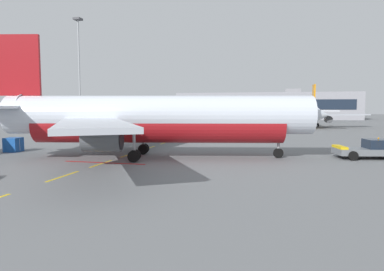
{
  "coord_description": "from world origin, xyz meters",
  "views": [
    {
      "loc": [
        33.12,
        -6.29,
        5.14
      ],
      "look_at": [
        25.2,
        26.37,
        2.28
      ],
      "focal_mm": 32.17,
      "sensor_mm": 36.0,
      "label": 1
    }
  ],
  "objects_px": {
    "airliner_foreground": "(153,118)",
    "pushback_tug": "(369,149)",
    "uld_cargo_container": "(13,145)",
    "airliner_mid_left": "(308,114)",
    "apron_light_mast_near": "(79,60)"
  },
  "relations": [
    {
      "from": "airliner_foreground",
      "to": "pushback_tug",
      "type": "bearing_deg",
      "value": 12.16
    },
    {
      "from": "airliner_foreground",
      "to": "uld_cargo_container",
      "type": "relative_size",
      "value": 20.17
    },
    {
      "from": "pushback_tug",
      "to": "airliner_mid_left",
      "type": "height_order",
      "value": "airliner_mid_left"
    },
    {
      "from": "airliner_mid_left",
      "to": "uld_cargo_container",
      "type": "xyz_separation_m",
      "value": [
        -36.91,
        -59.37,
        -2.43
      ]
    },
    {
      "from": "pushback_tug",
      "to": "uld_cargo_container",
      "type": "height_order",
      "value": "pushback_tug"
    },
    {
      "from": "airliner_foreground",
      "to": "pushback_tug",
      "type": "height_order",
      "value": "airliner_foreground"
    },
    {
      "from": "airliner_mid_left",
      "to": "apron_light_mast_near",
      "type": "bearing_deg",
      "value": -164.95
    },
    {
      "from": "airliner_mid_left",
      "to": "uld_cargo_container",
      "type": "relative_size",
      "value": 16.54
    },
    {
      "from": "uld_cargo_container",
      "to": "apron_light_mast_near",
      "type": "height_order",
      "value": "apron_light_mast_near"
    },
    {
      "from": "airliner_mid_left",
      "to": "uld_cargo_container",
      "type": "bearing_deg",
      "value": -121.87
    },
    {
      "from": "airliner_mid_left",
      "to": "pushback_tug",
      "type": "bearing_deg",
      "value": -88.93
    },
    {
      "from": "airliner_mid_left",
      "to": "uld_cargo_container",
      "type": "distance_m",
      "value": 69.95
    },
    {
      "from": "apron_light_mast_near",
      "to": "airliner_mid_left",
      "type": "bearing_deg",
      "value": 15.05
    },
    {
      "from": "airliner_foreground",
      "to": "apron_light_mast_near",
      "type": "distance_m",
      "value": 58.76
    },
    {
      "from": "airliner_mid_left",
      "to": "apron_light_mast_near",
      "type": "distance_m",
      "value": 59.11
    }
  ]
}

